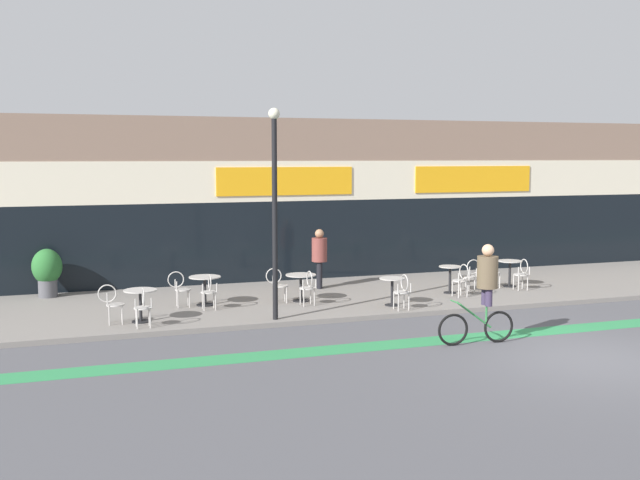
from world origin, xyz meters
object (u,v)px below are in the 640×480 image
cafe_chair_0_near (143,305)px  cafe_chair_5_near (522,272)px  cafe_chair_1_side (180,286)px  cafe_chair_4_near (462,278)px  cafe_chair_3_near (403,289)px  bistro_table_1 (205,284)px  cafe_chair_2_side (277,283)px  bistro_table_4 (450,274)px  cafe_chair_4_side (470,273)px  cafe_chair_5_side (491,270)px  planter_pot (47,270)px  cyclist_0 (485,286)px  bistro_table_3 (392,286)px  lamp_post (275,198)px  cafe_chair_0_side (112,301)px  bistro_table_0 (140,299)px  bistro_table_2 (301,282)px  cafe_chair_2_near (308,285)px  bistro_table_5 (510,268)px  cafe_chair_1_near (209,289)px  pedestrian_near_end (319,253)px

cafe_chair_0_near → cafe_chair_5_near: same height
cafe_chair_1_side → cafe_chair_5_near: (9.41, -0.76, 0.00)m
cafe_chair_4_near → cafe_chair_3_near: bearing=108.6°
bistro_table_1 → cafe_chair_2_side: (1.82, -0.25, -0.02)m
bistro_table_4 → cafe_chair_4_side: (0.63, 0.00, -0.01)m
cafe_chair_5_side → planter_pot: size_ratio=0.70×
cafe_chair_3_near → cyclist_0: (0.40, -3.07, 0.57)m
bistro_table_3 → cafe_chair_5_side: bearing=20.8°
cafe_chair_5_side → cafe_chair_4_side: bearing=-157.0°
cafe_chair_5_side → lamp_post: 7.56m
cafe_chair_0_side → cafe_chair_4_side: (9.64, 0.94, 0.00)m
bistro_table_0 → cafe_chair_0_near: (-0.00, -0.63, -0.02)m
bistro_table_2 → cafe_chair_2_near: (0.00, -0.63, 0.01)m
bistro_table_3 → cafe_chair_2_side: 2.93m
cafe_chair_3_near → lamp_post: lamp_post is taller
bistro_table_1 → bistro_table_2: (2.45, -0.26, -0.03)m
bistro_table_3 → cafe_chair_4_near: cafe_chair_4_near is taller
bistro_table_4 → cafe_chair_5_side: 1.54m
cafe_chair_1_side → cafe_chair_5_side: same height
planter_pot → cyclist_0: bearing=-41.8°
bistro_table_5 → lamp_post: bearing=-165.1°
bistro_table_2 → cafe_chair_3_near: 2.77m
cafe_chair_1_side → cafe_chair_5_near: 9.44m
cyclist_0 → cafe_chair_5_near: bearing=-127.7°
cafe_chair_4_side → bistro_table_4: bearing=-1.8°
cafe_chair_5_side → bistro_table_3: bearing=-158.0°
cafe_chair_1_side → cafe_chair_4_near: size_ratio=1.00×
cafe_chair_5_side → bistro_table_5: bearing=1.0°
cafe_chair_0_near → cafe_chair_4_side: size_ratio=1.00×
cafe_chair_3_near → cafe_chair_4_side: 3.30m
bistro_table_3 → cafe_chair_1_near: 4.55m
lamp_post → pedestrian_near_end: (2.28, 3.54, -1.80)m
cafe_chair_5_near → lamp_post: 8.00m
bistro_table_1 → cafe_chair_1_near: (-0.00, -0.63, -0.02)m
bistro_table_2 → cafe_chair_4_near: 4.31m
bistro_table_0 → bistro_table_1: size_ratio=0.93×
cafe_chair_1_near → cafe_chair_3_near: 4.72m
cafe_chair_2_near → bistro_table_5: bearing=-84.4°
cafe_chair_2_side → cafe_chair_4_side: size_ratio=1.00×
cafe_chair_5_side → cafe_chair_3_near: bearing=-150.1°
cafe_chair_5_side → cyclist_0: size_ratio=0.43×
bistro_table_5 → cafe_chair_0_near: cafe_chair_0_near is taller
bistro_table_1 → cafe_chair_5_side: 8.17m
cafe_chair_2_near → lamp_post: bearing=135.0°
cafe_chair_1_near → cafe_chair_2_near: same height
cafe_chair_1_near → cafe_chair_2_near: bearing=-93.7°
bistro_table_0 → cafe_chair_5_side: 9.97m
cafe_chair_0_side → cafe_chair_1_side: bearing=42.3°
bistro_table_4 → bistro_table_0: bearing=-173.6°
cafe_chair_3_near → cyclist_0: 3.15m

